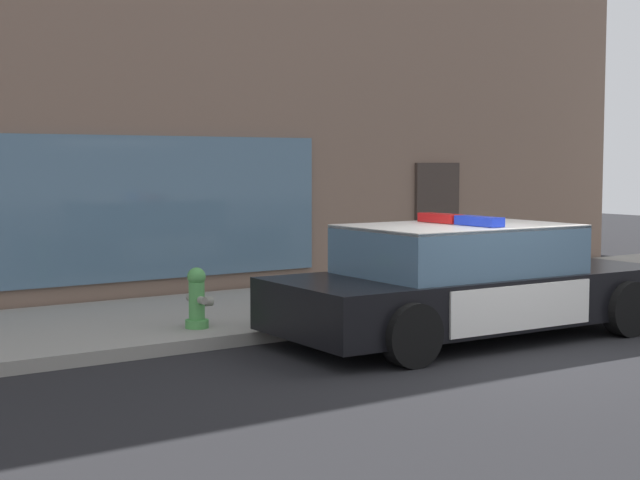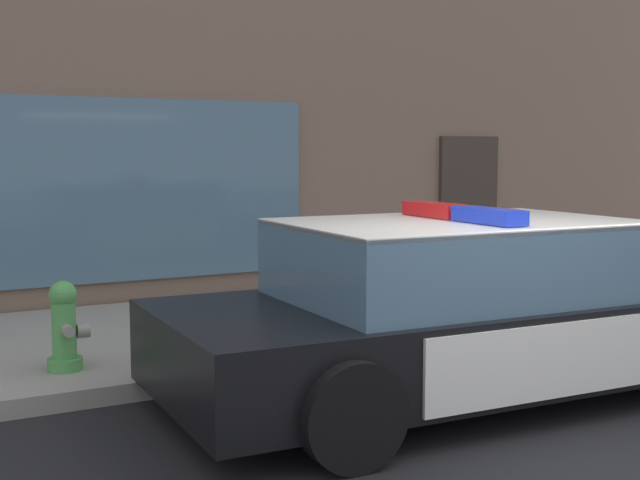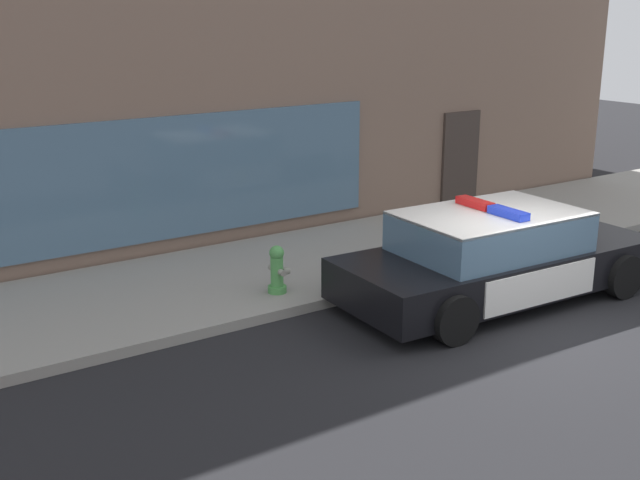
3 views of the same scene
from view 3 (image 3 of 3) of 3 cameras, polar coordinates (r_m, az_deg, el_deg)
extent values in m
plane|color=black|center=(11.44, 14.75, -6.04)|extent=(48.00, 48.00, 0.00)
cube|color=gray|center=(14.06, 3.09, -0.93)|extent=(48.00, 3.40, 0.15)
cube|color=#7A6051|center=(17.69, -17.75, 16.01)|extent=(22.87, 8.95, 8.73)
cube|color=#382D28|center=(17.55, 9.97, 5.63)|extent=(1.00, 0.08, 2.10)
cube|color=black|center=(12.23, 12.57, -1.90)|extent=(5.09, 2.14, 0.60)
cube|color=silver|center=(13.32, 17.61, -0.05)|extent=(1.78, 1.96, 0.05)
cube|color=silver|center=(11.08, 6.03, -2.62)|extent=(1.48, 1.95, 0.05)
cube|color=silver|center=(12.85, 9.25, -0.82)|extent=(2.11, 0.12, 0.51)
cube|color=silver|center=(11.53, 15.55, -3.26)|extent=(2.11, 0.12, 0.51)
cube|color=yellow|center=(12.86, 9.20, -0.81)|extent=(0.22, 0.02, 0.26)
cube|color=slate|center=(11.94, 12.04, 0.53)|extent=(2.68, 1.84, 0.60)
cube|color=silver|center=(11.86, 12.12, 1.88)|extent=(2.68, 1.84, 0.04)
cube|color=red|center=(12.09, 11.02, 2.61)|extent=(0.23, 0.66, 0.11)
cube|color=blue|center=(11.60, 13.31, 1.89)|extent=(0.23, 0.66, 0.11)
cylinder|color=black|center=(14.06, 14.71, -0.34)|extent=(0.69, 0.25, 0.68)
cylinder|color=black|center=(12.87, 20.84, -2.44)|extent=(0.69, 0.25, 0.68)
cylinder|color=black|center=(11.98, 3.57, -2.73)|extent=(0.69, 0.25, 0.68)
cylinder|color=black|center=(10.56, 9.60, -5.63)|extent=(0.69, 0.25, 0.68)
cylinder|color=#4C994C|center=(11.93, -3.08, -3.52)|extent=(0.28, 0.28, 0.10)
cylinder|color=#4C994C|center=(11.84, -3.10, -2.27)|extent=(0.19, 0.19, 0.45)
sphere|color=#4C994C|center=(11.75, -3.12, -0.93)|extent=(0.22, 0.22, 0.22)
cylinder|color=gray|center=(11.72, -3.12, -0.57)|extent=(0.06, 0.06, 0.05)
cylinder|color=gray|center=(11.71, -2.73, -2.36)|extent=(0.09, 0.10, 0.09)
cylinder|color=gray|center=(11.95, -3.45, -1.98)|extent=(0.09, 0.10, 0.09)
cylinder|color=gray|center=(11.91, -2.47, -2.22)|extent=(0.10, 0.12, 0.12)
camera|label=1|loc=(2.22, 53.21, -69.16)|focal=53.90mm
camera|label=2|loc=(5.67, 21.02, -9.19)|focal=47.51mm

